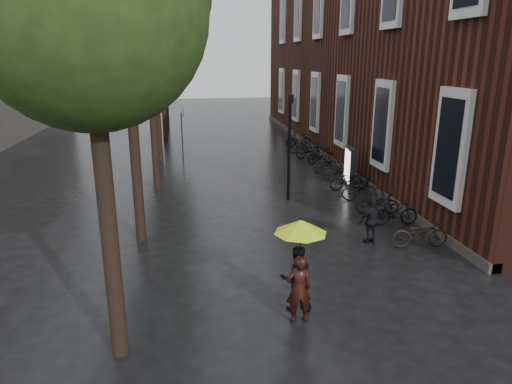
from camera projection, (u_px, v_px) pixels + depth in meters
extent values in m
plane|color=black|center=(330.00, 365.00, 8.72)|extent=(120.00, 120.00, 0.00)
cube|color=#38160F|center=(405.00, 51.00, 27.03)|extent=(10.00, 33.00, 12.00)
cube|color=silver|center=(452.00, 148.00, 13.87)|extent=(0.25, 1.60, 3.60)
cube|color=black|center=(449.00, 148.00, 13.86)|extent=(0.10, 1.20, 3.00)
cube|color=silver|center=(383.00, 125.00, 18.61)|extent=(0.25, 1.60, 3.60)
cube|color=black|center=(381.00, 125.00, 18.60)|extent=(0.10, 1.20, 3.00)
cube|color=silver|center=(342.00, 111.00, 23.35)|extent=(0.25, 1.60, 3.60)
cube|color=black|center=(341.00, 111.00, 23.33)|extent=(0.10, 1.20, 3.00)
cube|color=silver|center=(316.00, 102.00, 28.09)|extent=(0.25, 1.60, 3.60)
cube|color=black|center=(314.00, 102.00, 28.07)|extent=(0.10, 1.20, 3.00)
cube|color=silver|center=(319.00, 6.00, 26.53)|extent=(0.25, 1.60, 3.60)
cube|color=black|center=(317.00, 6.00, 26.51)|extent=(0.10, 1.20, 3.00)
cube|color=silver|center=(296.00, 96.00, 32.83)|extent=(0.25, 1.60, 3.60)
cube|color=black|center=(295.00, 96.00, 32.81)|extent=(0.10, 1.20, 3.00)
cube|color=silver|center=(298.00, 14.00, 31.26)|extent=(0.25, 1.60, 3.60)
cube|color=black|center=(297.00, 14.00, 31.25)|extent=(0.10, 1.20, 3.00)
cube|color=silver|center=(282.00, 91.00, 37.56)|extent=(0.25, 1.60, 3.60)
cube|color=black|center=(281.00, 91.00, 37.55)|extent=(0.10, 1.20, 3.00)
cube|color=silver|center=(283.00, 20.00, 36.00)|extent=(0.25, 1.60, 3.60)
cube|color=black|center=(282.00, 20.00, 35.99)|extent=(0.10, 1.20, 3.00)
cube|color=#3F3833|center=(321.00, 151.00, 27.97)|extent=(0.40, 33.00, 0.30)
cylinder|color=black|center=(110.00, 244.00, 8.42)|extent=(0.32, 0.32, 4.68)
cylinder|color=black|center=(136.00, 172.00, 14.11)|extent=(0.32, 0.32, 4.51)
cylinder|color=black|center=(154.00, 134.00, 19.76)|extent=(0.32, 0.32, 4.95)
cylinder|color=black|center=(158.00, 122.00, 25.51)|extent=(0.32, 0.32, 4.40)
cylinder|color=black|center=(164.00, 107.00, 31.15)|extent=(0.32, 0.32, 4.79)
cylinder|color=black|center=(166.00, 101.00, 36.86)|extent=(0.32, 0.32, 4.57)
imported|color=black|center=(299.00, 289.00, 9.97)|extent=(0.60, 0.42, 1.57)
imported|color=black|center=(296.00, 278.00, 10.47)|extent=(0.78, 0.62, 1.57)
cylinder|color=black|center=(300.00, 258.00, 10.16)|extent=(0.02, 0.02, 1.51)
cone|color=#D4FF1A|center=(301.00, 227.00, 9.94)|extent=(1.19, 1.19, 0.30)
cylinder|color=black|center=(301.00, 218.00, 9.89)|extent=(0.02, 0.02, 0.08)
imported|color=black|center=(372.00, 221.00, 14.24)|extent=(0.93, 0.53, 1.49)
imported|color=black|center=(420.00, 233.00, 14.02)|extent=(1.77, 0.75, 0.91)
imported|color=black|center=(395.00, 212.00, 15.87)|extent=(1.62, 0.59, 0.95)
imported|color=black|center=(377.00, 203.00, 17.08)|extent=(1.68, 0.83, 0.84)
imported|color=black|center=(363.00, 190.00, 18.59)|extent=(1.79, 0.92, 0.89)
imported|color=black|center=(349.00, 180.00, 20.11)|extent=(1.79, 0.63, 0.94)
imported|color=black|center=(340.00, 171.00, 21.79)|extent=(1.70, 0.79, 0.86)
imported|color=black|center=(328.00, 164.00, 23.32)|extent=(1.61, 0.74, 0.81)
imported|color=black|center=(321.00, 155.00, 25.01)|extent=(1.68, 0.63, 0.99)
imported|color=black|center=(310.00, 150.00, 26.54)|extent=(1.86, 0.91, 0.94)
imported|color=black|center=(302.00, 145.00, 28.03)|extent=(1.79, 0.76, 0.91)
imported|color=black|center=(298.00, 140.00, 29.63)|extent=(1.77, 0.73, 1.03)
cube|color=black|center=(350.00, 167.00, 20.69)|extent=(0.24, 1.16, 1.76)
cube|color=white|center=(347.00, 166.00, 20.66)|extent=(0.04, 0.98, 1.44)
cylinder|color=black|center=(289.00, 152.00, 18.30)|extent=(0.12, 0.12, 4.01)
cube|color=black|center=(290.00, 99.00, 17.70)|extent=(0.22, 0.22, 0.35)
sphere|color=#FFE5B2|center=(290.00, 99.00, 17.70)|extent=(0.18, 0.18, 0.18)
cylinder|color=#262628|center=(182.00, 137.00, 25.49)|extent=(0.07, 0.07, 2.73)
cylinder|color=#0D2B96|center=(183.00, 113.00, 25.12)|extent=(0.03, 0.55, 0.55)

